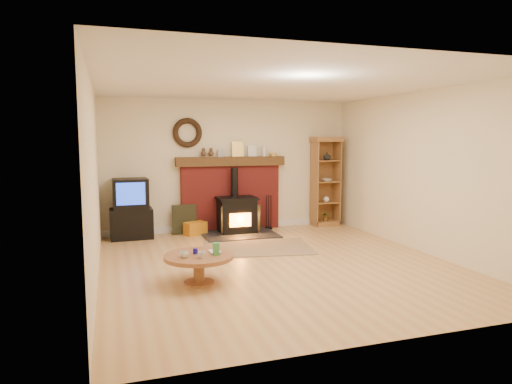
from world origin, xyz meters
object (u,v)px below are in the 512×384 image
object	(u,v)px
wood_stove	(237,216)
coffee_table	(199,260)
curio_cabinet	(325,181)
tv_unit	(131,210)

from	to	relation	value
wood_stove	coffee_table	size ratio (longest dim) A/B	1.59
wood_stove	curio_cabinet	size ratio (longest dim) A/B	0.75
wood_stove	tv_unit	size ratio (longest dim) A/B	1.26
wood_stove	coffee_table	xyz separation A→B (m)	(-1.29, -2.84, -0.04)
curio_cabinet	wood_stove	bearing A→B (deg)	-172.04
wood_stove	tv_unit	xyz separation A→B (m)	(-1.98, 0.20, 0.19)
wood_stove	curio_cabinet	bearing A→B (deg)	7.96
curio_cabinet	coffee_table	world-z (taller)	curio_cabinet
tv_unit	coffee_table	world-z (taller)	tv_unit
curio_cabinet	coffee_table	bearing A→B (deg)	-136.62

